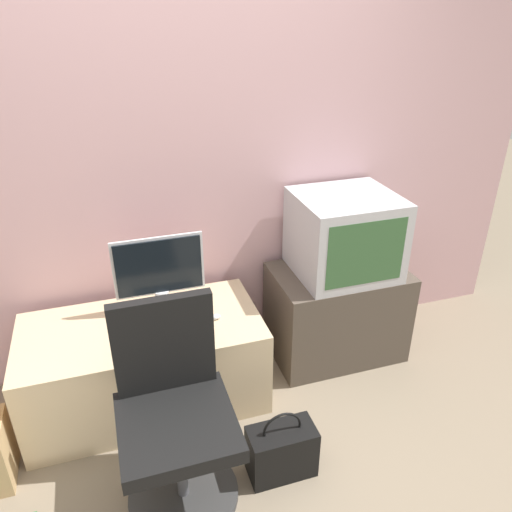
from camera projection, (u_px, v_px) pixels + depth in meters
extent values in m
cube|color=#CC9EA3|center=(177.00, 150.00, 2.66)|extent=(4.40, 0.05, 2.60)
cube|color=#CCB289|center=(145.00, 364.00, 2.71)|extent=(1.25, 0.63, 0.51)
cube|color=#4C4238|center=(336.00, 312.00, 3.10)|extent=(0.79, 0.51, 0.58)
cylinder|color=silver|center=(163.00, 307.00, 2.73)|extent=(0.20, 0.20, 0.02)
cylinder|color=silver|center=(162.00, 298.00, 2.71)|extent=(0.08, 0.08, 0.09)
cube|color=silver|center=(159.00, 266.00, 2.62)|extent=(0.48, 0.01, 0.33)
cube|color=black|center=(159.00, 266.00, 2.62)|extent=(0.45, 0.02, 0.30)
cube|color=#2D2D2D|center=(176.00, 328.00, 2.57)|extent=(0.33, 0.10, 0.01)
ellipsoid|color=silver|center=(216.00, 317.00, 2.64)|extent=(0.05, 0.03, 0.03)
cube|color=#B7B7BC|center=(344.00, 235.00, 2.86)|extent=(0.56, 0.51, 0.47)
cube|color=#335B33|center=(366.00, 254.00, 2.65)|extent=(0.46, 0.01, 0.37)
cylinder|color=#333333|center=(184.00, 494.00, 2.27)|extent=(0.50, 0.50, 0.03)
cylinder|color=#4C4C51|center=(181.00, 463.00, 2.17)|extent=(0.05, 0.05, 0.37)
cube|color=black|center=(177.00, 426.00, 2.07)|extent=(0.48, 0.48, 0.07)
cube|color=black|center=(164.00, 344.00, 2.13)|extent=(0.43, 0.05, 0.46)
cube|color=black|center=(282.00, 451.00, 2.34)|extent=(0.32, 0.17, 0.26)
torus|color=black|center=(282.00, 429.00, 2.27)|extent=(0.19, 0.01, 0.19)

